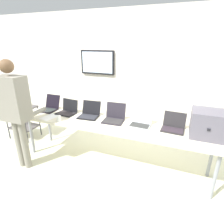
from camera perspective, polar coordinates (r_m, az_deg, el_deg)
name	(u,v)px	position (r m, az deg, el deg)	size (l,w,h in m)	color
ground	(113,163)	(3.42, 0.17, -15.62)	(8.00, 8.00, 0.04)	beige
back_wall	(132,78)	(3.89, 6.17, 10.42)	(8.00, 0.11, 2.62)	silver
workbench	(113,126)	(3.04, 0.19, -4.26)	(3.28, 0.70, 0.77)	beige
equipment_box	(207,124)	(2.86, 27.41, -3.27)	(0.43, 0.40, 0.38)	#5E5A66
laptop_station_0	(50,107)	(3.79, -18.71, 1.56)	(0.31, 0.37, 0.26)	black
laptop_station_1	(68,110)	(3.51, -13.58, 0.52)	(0.36, 0.31, 0.25)	black
laptop_station_2	(89,113)	(3.29, -6.98, -0.40)	(0.37, 0.37, 0.25)	black
laptop_station_3	(114,117)	(3.09, 0.66, -1.55)	(0.35, 0.35, 0.28)	#28242C
laptop_station_4	(141,122)	(2.96, 8.87, -3.03)	(0.33, 0.29, 0.23)	#B1B6BA
laptop_station_5	(173,126)	(2.94, 18.42, -4.09)	(0.34, 0.33, 0.24)	#272526
person	(15,106)	(3.20, -27.82, 1.61)	(0.44, 0.59, 1.79)	gray
coffee_mug	(59,118)	(3.20, -16.09, -1.89)	(0.07, 0.07, 0.09)	white
paper_sheet	(50,117)	(3.43, -18.69, -1.47)	(0.27, 0.33, 0.00)	white
storage_cart	(23,117)	(4.48, -25.88, -1.48)	(0.56, 0.44, 0.71)	#4B474A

